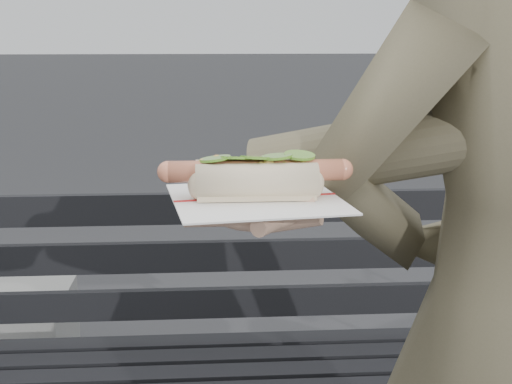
% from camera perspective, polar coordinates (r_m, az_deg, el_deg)
% --- Properties ---
extents(park_bench, '(1.50, 0.44, 0.88)m').
position_cam_1_polar(park_bench, '(1.81, -2.37, -11.81)').
color(park_bench, black).
rests_on(park_bench, ground).
extents(held_hotdog, '(0.62, 0.31, 0.20)m').
position_cam_1_polar(held_hotdog, '(0.91, 11.37, 3.13)').
color(held_hotdog, brown).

